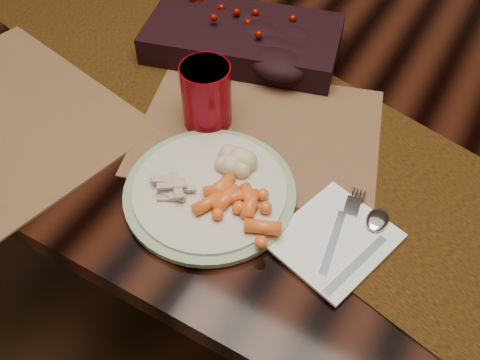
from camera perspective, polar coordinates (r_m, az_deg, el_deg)
The scene contains 14 objects.
floor at distance 1.58m, azimuth 5.53°, elevation -11.71°, with size 5.00×5.00×0.00m, color black.
dining_table at distance 1.26m, azimuth 6.79°, elevation -3.56°, with size 1.80×1.00×0.75m, color black.
table_runner at distance 0.92m, azimuth 2.96°, elevation 6.58°, with size 1.64×0.34×0.00m, color black.
centerpiece at distance 1.04m, azimuth 0.31°, elevation 15.23°, with size 0.36×0.19×0.07m, color black, non-canonical shape.
placemat_main at distance 0.90m, azimuth 2.02°, elevation 5.20°, with size 0.40×0.29×0.00m, color #955E3F.
placemat_second at distance 1.01m, azimuth -23.55°, elevation 6.26°, with size 0.44×0.32×0.00m, color #956450.
dinner_plate at distance 0.80m, azimuth -3.24°, elevation -1.18°, with size 0.26×0.26×0.01m, color beige.
baby_carrots at distance 0.75m, azimuth -0.44°, elevation -3.20°, with size 0.12×0.10×0.02m, color orange, non-canonical shape.
mashed_potatoes at distance 0.80m, azimuth -0.84°, elevation 2.18°, with size 0.07×0.07×0.04m, color #DCD188, non-canonical shape.
turkey_shreds at distance 0.79m, azimuth -7.65°, elevation -0.89°, with size 0.07×0.06×0.02m, color #BCAA9D, non-canonical shape.
napkin at distance 0.76m, azimuth 10.01°, elevation -6.25°, with size 0.14×0.16×0.01m, color white.
fork at distance 0.77m, azimuth 10.41°, elevation -5.51°, with size 0.02×0.14×0.00m, color silver, non-canonical shape.
spoon at distance 0.76m, azimuth 12.94°, elevation -7.31°, with size 0.03×0.16×0.00m, color silver, non-canonical shape.
red_cup at distance 0.88m, azimuth -3.61°, elevation 9.02°, with size 0.08×0.08×0.11m, color maroon.
Camera 1 is at (0.24, -0.72, 1.38)m, focal length 40.00 mm.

